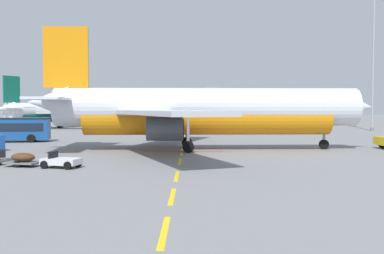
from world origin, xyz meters
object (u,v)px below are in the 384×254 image
at_px(airliner_foreground, 203,110).
at_px(baggage_train, 7,158).
at_px(airliner_far_center, 235,112).
at_px(apron_shuttle_bus, 0,128).
at_px(airliner_mid_left, 58,112).
at_px(apron_light_mast_far, 376,40).

bearing_deg(airliner_foreground, baggage_train, -140.28).
bearing_deg(airliner_far_center, apron_shuttle_bus, -117.73).
xyz_separation_m(airliner_mid_left, airliner_far_center, (40.44, 27.90, -0.13)).
xyz_separation_m(airliner_mid_left, baggage_train, (15.37, -60.87, -2.79)).
height_order(airliner_foreground, apron_light_mast_far, apron_light_mast_far).
bearing_deg(apron_light_mast_far, apron_shuttle_bus, -155.32).
xyz_separation_m(apron_shuttle_bus, baggage_train, (10.20, -21.68, -1.22)).
distance_m(airliner_foreground, apron_light_mast_far, 49.55).
relative_size(apron_shuttle_bus, apron_light_mast_far, 0.46).
bearing_deg(apron_light_mast_far, baggage_train, -134.27).
xyz_separation_m(airliner_foreground, baggage_train, (-14.54, -12.08, -3.42)).
distance_m(apron_shuttle_bus, baggage_train, 23.99).
distance_m(airliner_mid_left, apron_light_mast_far, 64.65).
bearing_deg(airliner_foreground, apron_shuttle_bus, 158.81).
distance_m(airliner_foreground, airliner_mid_left, 57.23).
relative_size(apron_shuttle_bus, baggage_train, 1.06).
height_order(airliner_far_center, apron_light_mast_far, apron_light_mast_far).
height_order(airliner_far_center, apron_shuttle_bus, airliner_far_center).
bearing_deg(baggage_train, apron_light_mast_far, 45.73).
xyz_separation_m(airliner_far_center, apron_shuttle_bus, (-35.27, -67.10, -1.44)).
height_order(airliner_mid_left, apron_light_mast_far, apron_light_mast_far).
xyz_separation_m(baggage_train, apron_light_mast_far, (46.56, 47.77, 15.96)).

